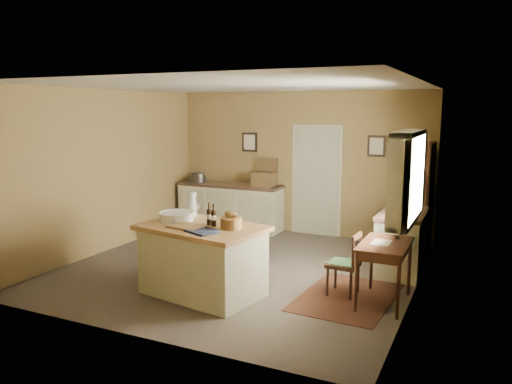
% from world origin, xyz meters
% --- Properties ---
extents(ground, '(5.00, 5.00, 0.00)m').
position_xyz_m(ground, '(0.00, 0.00, 0.00)').
color(ground, brown).
rests_on(ground, ground).
extents(wall_back, '(5.00, 0.10, 2.70)m').
position_xyz_m(wall_back, '(0.00, 2.50, 1.35)').
color(wall_back, olive).
rests_on(wall_back, ground).
extents(wall_front, '(5.00, 0.10, 2.70)m').
position_xyz_m(wall_front, '(0.00, -2.50, 1.35)').
color(wall_front, olive).
rests_on(wall_front, ground).
extents(wall_left, '(0.10, 5.00, 2.70)m').
position_xyz_m(wall_left, '(-2.50, 0.00, 1.35)').
color(wall_left, olive).
rests_on(wall_left, ground).
extents(wall_right, '(0.10, 5.00, 2.70)m').
position_xyz_m(wall_right, '(2.50, 0.00, 1.35)').
color(wall_right, olive).
rests_on(wall_right, ground).
extents(ceiling, '(5.00, 5.00, 0.00)m').
position_xyz_m(ceiling, '(0.00, 0.00, 2.70)').
color(ceiling, silver).
rests_on(ceiling, wall_back).
extents(door, '(0.97, 0.06, 2.11)m').
position_xyz_m(door, '(0.35, 2.47, 1.05)').
color(door, '#B1AF93').
rests_on(door, ground).
extents(framed_prints, '(2.82, 0.02, 0.38)m').
position_xyz_m(framed_prints, '(0.20, 2.48, 1.72)').
color(framed_prints, black).
rests_on(framed_prints, ground).
extents(window, '(0.25, 1.99, 1.12)m').
position_xyz_m(window, '(2.42, -0.20, 1.55)').
color(window, beige).
rests_on(window, ground).
extents(work_island, '(1.70, 1.26, 1.20)m').
position_xyz_m(work_island, '(0.02, -1.15, 0.48)').
color(work_island, beige).
rests_on(work_island, ground).
extents(sideboard, '(2.13, 0.60, 1.18)m').
position_xyz_m(sideboard, '(-1.34, 2.20, 0.48)').
color(sideboard, beige).
rests_on(sideboard, ground).
extents(rug, '(1.19, 1.66, 0.01)m').
position_xyz_m(rug, '(1.75, -0.47, 0.00)').
color(rug, '#442014').
rests_on(rug, ground).
extents(writing_desk, '(0.57, 0.93, 0.82)m').
position_xyz_m(writing_desk, '(2.20, -0.47, 0.67)').
color(writing_desk, '#3B1E13').
rests_on(writing_desk, ground).
extents(desk_chair, '(0.40, 0.40, 0.80)m').
position_xyz_m(desk_chair, '(1.67, -0.40, 0.40)').
color(desk_chair, black).
rests_on(desk_chair, ground).
extents(right_cabinet, '(0.63, 1.13, 0.99)m').
position_xyz_m(right_cabinet, '(2.20, 0.85, 0.46)').
color(right_cabinet, beige).
rests_on(right_cabinet, ground).
extents(shelving_unit, '(0.31, 0.82, 1.83)m').
position_xyz_m(shelving_unit, '(2.35, 2.00, 0.92)').
color(shelving_unit, black).
rests_on(shelving_unit, ground).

